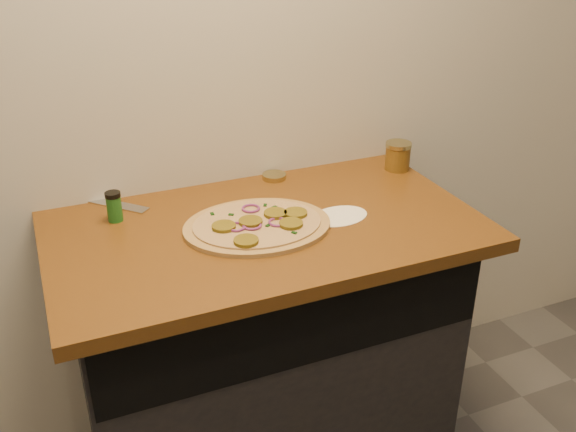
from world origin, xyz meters
name	(u,v)px	position (x,y,z in m)	size (l,w,h in m)	color
cabinet	(264,351)	(0.00, 1.45, 0.43)	(1.10, 0.60, 0.86)	black
countertop	(265,230)	(0.00, 1.42, 0.88)	(1.20, 0.70, 0.04)	brown
pizza	(258,225)	(-0.03, 1.40, 0.91)	(0.44, 0.44, 0.03)	tan
chefs_knife	(96,199)	(-0.42, 1.75, 0.91)	(0.24, 0.24, 0.02)	#B7BAC1
mason_jar_lid	(274,176)	(0.14, 1.70, 0.91)	(0.08, 0.08, 0.02)	tan
salsa_jar	(398,156)	(0.55, 1.62, 0.95)	(0.09, 0.09, 0.09)	maroon
spice_shaker	(114,206)	(-0.38, 1.60, 0.94)	(0.04, 0.04, 0.09)	#1E5E1D
flour_spill	(339,216)	(0.21, 1.38, 0.90)	(0.18, 0.18, 0.00)	white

